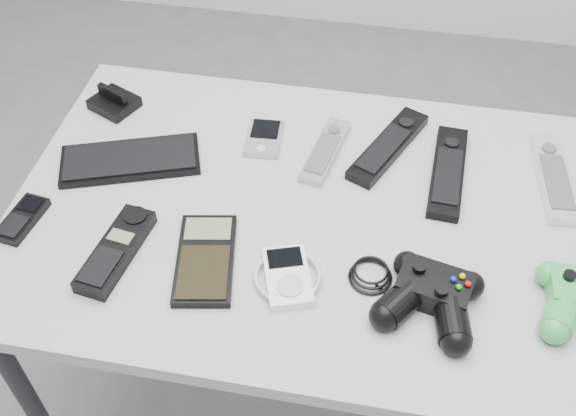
% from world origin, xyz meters
% --- Properties ---
extents(floor, '(3.50, 3.50, 0.00)m').
position_xyz_m(floor, '(0.00, 0.00, 0.00)').
color(floor, slate).
rests_on(floor, ground).
extents(desk, '(1.04, 0.67, 0.70)m').
position_xyz_m(desk, '(0.08, 0.03, 0.64)').
color(desk, '#949496').
rests_on(desk, floor).
extents(pda_keyboard, '(0.27, 0.18, 0.02)m').
position_xyz_m(pda_keyboard, '(-0.28, 0.09, 0.71)').
color(pda_keyboard, black).
rests_on(pda_keyboard, desk).
extents(dock_bracket, '(0.10, 0.10, 0.04)m').
position_xyz_m(dock_bracket, '(-0.36, 0.23, 0.72)').
color(dock_bracket, black).
rests_on(dock_bracket, desk).
extents(pda, '(0.07, 0.10, 0.02)m').
position_xyz_m(pda, '(-0.05, 0.19, 0.71)').
color(pda, '#A3A3AA').
rests_on(pda, desk).
extents(remote_silver_a, '(0.07, 0.18, 0.02)m').
position_xyz_m(remote_silver_a, '(0.06, 0.17, 0.71)').
color(remote_silver_a, '#A3A3AA').
rests_on(remote_silver_a, desk).
extents(remote_black_a, '(0.14, 0.22, 0.02)m').
position_xyz_m(remote_black_a, '(0.18, 0.21, 0.71)').
color(remote_black_a, black).
rests_on(remote_black_a, desk).
extents(remote_black_b, '(0.07, 0.23, 0.02)m').
position_xyz_m(remote_black_b, '(0.28, 0.16, 0.71)').
color(remote_black_b, black).
rests_on(remote_black_b, desk).
extents(remote_silver_b, '(0.07, 0.22, 0.02)m').
position_xyz_m(remote_silver_b, '(0.47, 0.18, 0.71)').
color(remote_silver_b, silver).
rests_on(remote_silver_b, desk).
extents(mobile_phone, '(0.06, 0.11, 0.02)m').
position_xyz_m(mobile_phone, '(-0.41, -0.08, 0.71)').
color(mobile_phone, black).
rests_on(mobile_phone, desk).
extents(cordless_handset, '(0.08, 0.18, 0.03)m').
position_xyz_m(cordless_handset, '(-0.23, -0.12, 0.71)').
color(cordless_handset, black).
rests_on(cordless_handset, desk).
extents(calculator, '(0.12, 0.19, 0.02)m').
position_xyz_m(calculator, '(-0.08, -0.11, 0.71)').
color(calculator, black).
rests_on(calculator, desk).
extents(mp3_player, '(0.13, 0.14, 0.02)m').
position_xyz_m(mp3_player, '(0.05, -0.12, 0.71)').
color(mp3_player, white).
rests_on(mp3_player, desk).
extents(controller_black, '(0.28, 0.21, 0.05)m').
position_xyz_m(controller_black, '(0.26, -0.12, 0.72)').
color(controller_black, black).
rests_on(controller_black, desk).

